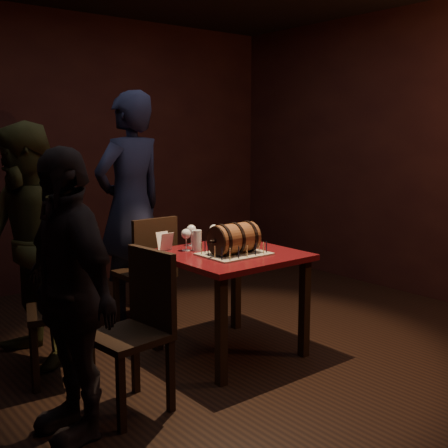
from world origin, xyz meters
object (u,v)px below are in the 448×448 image
object	(u,v)px
pub_table	(230,268)
barrel_cake	(234,238)
wine_glass_left	(186,235)
wine_glass_mid	(191,231)
person_back	(131,206)
person_left_rear	(28,246)
pint_of_ale	(197,241)
chair_left_rear	(72,300)
chair_back	(149,267)
person_left_front	(68,295)
chair_left_front	(139,321)
wine_glass_right	(214,230)

from	to	relation	value
pub_table	barrel_cake	size ratio (longest dim) A/B	2.35
wine_glass_left	wine_glass_mid	bearing A→B (deg)	42.88
person_back	person_left_rear	size ratio (longest dim) A/B	1.16
pint_of_ale	chair_left_rear	distance (m)	0.97
pub_table	wine_glass_left	xyz separation A→B (m)	(-0.21, 0.24, 0.23)
wine_glass_mid	chair_back	world-z (taller)	chair_back
person_left_rear	person_left_front	bearing A→B (deg)	-16.25
pub_table	person_left_front	size ratio (longest dim) A/B	0.59
chair_back	person_back	world-z (taller)	person_back
person_back	person_left_front	xyz separation A→B (m)	(-1.25, -1.56, -0.21)
wine_glass_left	chair_back	size ratio (longest dim) A/B	0.17
chair_left_front	person_left_rear	world-z (taller)	person_left_rear
chair_left_rear	chair_left_front	distance (m)	0.65
chair_left_rear	person_left_front	distance (m)	0.77
pub_table	person_left_front	world-z (taller)	person_left_front
wine_glass_left	person_left_front	world-z (taller)	person_left_front
chair_left_front	person_back	world-z (taller)	person_back
pint_of_ale	person_left_front	world-z (taller)	person_left_front
pub_table	pint_of_ale	xyz separation A→B (m)	(-0.14, 0.20, 0.18)
chair_left_rear	chair_left_front	xyz separation A→B (m)	(0.13, -0.64, 0.00)
wine_glass_left	person_back	size ratio (longest dim) A/B	0.08
pint_of_ale	person_left_rear	distance (m)	1.16
chair_back	person_back	distance (m)	0.62
person_left_rear	person_back	bearing A→B (deg)	108.63
wine_glass_mid	person_left_front	xyz separation A→B (m)	(-1.28, -0.70, -0.10)
wine_glass_right	chair_left_rear	xyz separation A→B (m)	(-1.12, 0.07, -0.35)
pint_of_ale	person_left_rear	world-z (taller)	person_left_rear
wine_glass_mid	wine_glass_right	size ratio (longest dim) A/B	1.00
chair_back	pub_table	bearing A→B (deg)	-77.17
wine_glass_left	wine_glass_mid	size ratio (longest dim) A/B	1.00
barrel_cake	chair_back	bearing A→B (deg)	100.08
chair_back	wine_glass_mid	bearing A→B (deg)	-75.64
person_back	wine_glass_mid	bearing A→B (deg)	81.49
pub_table	person_left_rear	xyz separation A→B (m)	(-1.19, 0.71, 0.20)
wine_glass_mid	chair_left_rear	bearing A→B (deg)	-178.11
wine_glass_mid	person_back	bearing A→B (deg)	92.08
wine_glass_left	wine_glass_mid	world-z (taller)	same
wine_glass_right	chair_left_front	distance (m)	1.20
pint_of_ale	chair_back	world-z (taller)	chair_back
wine_glass_mid	pint_of_ale	xyz separation A→B (m)	(-0.07, -0.17, -0.04)
wine_glass_left	chair_left_rear	size ratio (longest dim) A/B	0.17
chair_left_front	pub_table	bearing A→B (deg)	18.13
barrel_cake	wine_glass_left	size ratio (longest dim) A/B	2.38
pint_of_ale	person_back	xyz separation A→B (m)	(0.04, 1.02, 0.15)
person_left_rear	person_left_front	distance (m)	1.05
chair_back	person_left_front	world-z (taller)	person_left_front
person_back	person_left_front	world-z (taller)	person_back
chair_back	person_left_rear	world-z (taller)	person_left_rear
wine_glass_mid	pint_of_ale	bearing A→B (deg)	-113.41
person_left_rear	chair_back	bearing A→B (deg)	88.62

